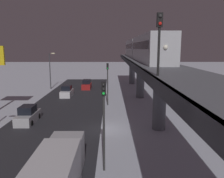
% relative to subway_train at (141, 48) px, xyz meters
% --- Properties ---
extents(ground_plane, '(240.00, 240.00, 0.00)m').
position_rel_subway_train_xyz_m(ground_plane, '(5.95, 16.57, -8.63)').
color(ground_plane, silver).
extents(avenue_asphalt, '(11.00, 80.15, 0.01)m').
position_rel_subway_train_xyz_m(avenue_asphalt, '(11.75, 16.57, -8.62)').
color(avenue_asphalt, '#28282D').
rests_on(avenue_asphalt, ground_plane).
extents(elevated_railway, '(5.00, 80.15, 6.85)m').
position_rel_subway_train_xyz_m(elevated_railway, '(0.09, 16.57, -2.69)').
color(elevated_railway, slate).
rests_on(elevated_railway, ground_plane).
extents(subway_train, '(2.94, 36.87, 3.40)m').
position_rel_subway_train_xyz_m(subway_train, '(0.00, 0.00, 0.00)').
color(subway_train, '#B7BABF').
rests_on(subway_train, elevated_railway).
extents(rail_signal, '(0.36, 0.41, 4.00)m').
position_rel_subway_train_xyz_m(rail_signal, '(2.05, 25.25, 0.95)').
color(rail_signal, black).
rests_on(rail_signal, elevated_railway).
extents(sedan_silver, '(1.91, 4.42, 1.97)m').
position_rel_subway_train_xyz_m(sedan_silver, '(14.95, 14.13, -7.84)').
color(sedan_silver, '#B2B2B7').
rests_on(sedan_silver, ground_plane).
extents(sedan_red, '(1.80, 4.25, 1.97)m').
position_rel_subway_train_xyz_m(sedan_red, '(10.35, -8.55, -7.83)').
color(sedan_red, '#A51E1E').
rests_on(sedan_red, ground_plane).
extents(sedan_white, '(1.80, 4.21, 1.97)m').
position_rel_subway_train_xyz_m(sedan_white, '(13.15, -0.70, -7.83)').
color(sedan_white, silver).
rests_on(sedan_white, ground_plane).
extents(delivery_van, '(2.40, 7.40, 2.80)m').
position_rel_subway_train_xyz_m(delivery_van, '(8.35, 27.49, -7.28)').
color(delivery_van, '#B2B2B7').
rests_on(delivery_van, ground_plane).
extents(traffic_light_near, '(0.32, 0.44, 6.40)m').
position_rel_subway_train_xyz_m(traffic_light_near, '(5.65, 25.12, -4.43)').
color(traffic_light_near, '#2D2D2D').
rests_on(traffic_light_near, ground_plane).
extents(traffic_light_mid, '(0.32, 0.44, 6.40)m').
position_rel_subway_train_xyz_m(traffic_light_mid, '(5.65, 6.01, -4.43)').
color(traffic_light_mid, '#2D2D2D').
rests_on(traffic_light_mid, ground_plane).
extents(street_lamp_far, '(1.35, 0.44, 7.65)m').
position_rel_subway_train_xyz_m(street_lamp_far, '(17.82, -8.43, -3.81)').
color(street_lamp_far, '#38383D').
rests_on(street_lamp_far, ground_plane).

